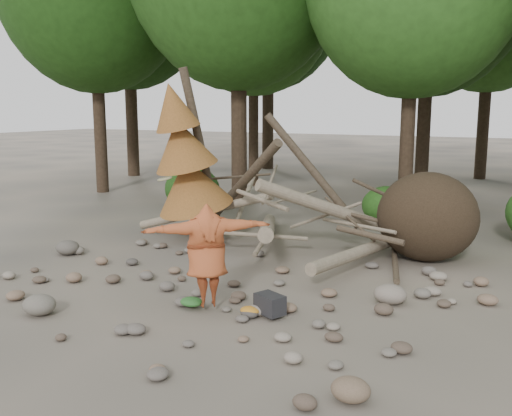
% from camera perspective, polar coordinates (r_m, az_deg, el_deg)
% --- Properties ---
extents(ground, '(120.00, 120.00, 0.00)m').
position_cam_1_polar(ground, '(10.24, -2.91, -9.14)').
color(ground, '#514C44').
rests_on(ground, ground).
extents(deadfall_pile, '(8.55, 5.24, 3.30)m').
position_cam_1_polar(deadfall_pile, '(13.13, 14.20, -0.85)').
color(deadfall_pile, '#332619').
rests_on(deadfall_pile, ground).
extents(dead_conifer, '(2.06, 2.16, 4.35)m').
position_cam_1_polar(dead_conifer, '(14.25, -7.03, 4.93)').
color(dead_conifer, '#4C3F30').
rests_on(dead_conifer, ground).
extents(bush_left, '(1.80, 1.80, 1.44)m').
position_cam_1_polar(bush_left, '(18.89, -6.40, 1.95)').
color(bush_left, '#1D4512').
rests_on(bush_left, ground).
extents(bush_mid, '(1.40, 1.40, 1.12)m').
position_cam_1_polar(bush_mid, '(16.89, 12.90, 0.25)').
color(bush_mid, '#275819').
rests_on(bush_mid, ground).
extents(frisbee_thrower, '(1.96, 1.88, 2.15)m').
position_cam_1_polar(frisbee_thrower, '(9.51, -4.94, -4.71)').
color(frisbee_thrower, '#AE4E27').
rests_on(frisbee_thrower, ground).
extents(backpack, '(0.56, 0.48, 0.32)m').
position_cam_1_polar(backpack, '(9.39, 1.39, -9.92)').
color(backpack, black).
rests_on(backpack, ground).
extents(cloth_green, '(0.40, 0.33, 0.15)m').
position_cam_1_polar(cloth_green, '(9.83, -6.47, -9.58)').
color(cloth_green, '#296126').
rests_on(cloth_green, ground).
extents(cloth_orange, '(0.33, 0.27, 0.12)m').
position_cam_1_polar(cloth_orange, '(9.42, -0.61, -10.48)').
color(cloth_orange, '#C37D21').
rests_on(cloth_orange, ground).
extents(boulder_front_left, '(0.56, 0.51, 0.34)m').
position_cam_1_polar(boulder_front_left, '(10.13, -20.85, -9.03)').
color(boulder_front_left, '#6B6459').
rests_on(boulder_front_left, ground).
extents(boulder_front_right, '(0.47, 0.42, 0.28)m').
position_cam_1_polar(boulder_front_right, '(7.01, 9.44, -17.48)').
color(boulder_front_right, brown).
rests_on(boulder_front_right, ground).
extents(boulder_mid_right, '(0.57, 0.51, 0.34)m').
position_cam_1_polar(boulder_mid_right, '(10.25, 13.28, -8.38)').
color(boulder_mid_right, gray).
rests_on(boulder_mid_right, ground).
extents(boulder_mid_left, '(0.56, 0.51, 0.34)m').
position_cam_1_polar(boulder_mid_left, '(13.88, -18.31, -3.78)').
color(boulder_mid_left, '#59534A').
rests_on(boulder_mid_left, ground).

